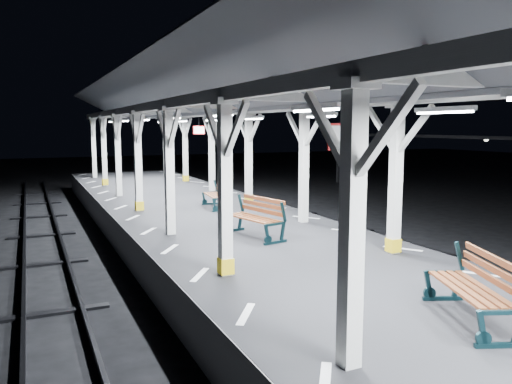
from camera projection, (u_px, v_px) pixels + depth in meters
ground at (376, 348)px, 8.63m from camera, size 120.00×120.00×0.00m
platform at (377, 320)px, 8.56m from camera, size 6.00×50.00×1.00m
hazard_stripes_left at (246, 314)px, 7.49m from camera, size 1.00×48.00×0.01m
hazard_stripes_right at (481, 274)px, 9.51m from camera, size 1.00×48.00×0.01m
canopy at (385, 79)px, 8.02m from camera, size 5.40×49.00×4.65m
bench_near at (477, 286)px, 7.15m from camera, size 1.29×1.93×0.98m
bench_mid at (257, 216)px, 12.70m from camera, size 1.06×1.96×1.01m
bench_far at (218, 194)px, 17.26m from camera, size 0.80×1.72×0.90m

